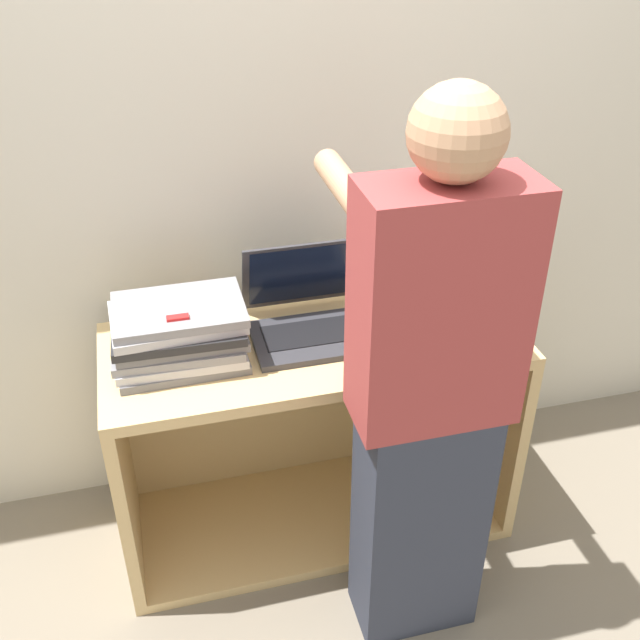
{
  "coord_description": "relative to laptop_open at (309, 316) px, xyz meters",
  "views": [
    {
      "loc": [
        -0.45,
        -1.54,
        1.99
      ],
      "look_at": [
        0.0,
        0.18,
        0.86
      ],
      "focal_mm": 42.0,
      "sensor_mm": 36.0,
      "label": 1
    }
  ],
  "objects": [
    {
      "name": "ground_plane",
      "position": [
        0.0,
        -0.31,
        -0.8
      ],
      "size": [
        12.0,
        12.0,
        0.0
      ],
      "primitive_type": "plane",
      "color": "#756B5B"
    },
    {
      "name": "wall_back",
      "position": [
        0.0,
        0.31,
        0.4
      ],
      "size": [
        8.0,
        0.05,
        2.4
      ],
      "color": "beige",
      "rests_on": "ground_plane"
    },
    {
      "name": "cart",
      "position": [
        0.0,
        0.01,
        -0.42
      ],
      "size": [
        1.25,
        0.52,
        0.74
      ],
      "color": "tan",
      "rests_on": "ground_plane"
    },
    {
      "name": "laptop_open",
      "position": [
        0.0,
        0.0,
        0.0
      ],
      "size": [
        0.36,
        0.33,
        0.26
      ],
      "color": "#333338",
      "rests_on": "cart"
    },
    {
      "name": "laptop_stack_left",
      "position": [
        -0.39,
        -0.05,
        0.04
      ],
      "size": [
        0.38,
        0.27,
        0.18
      ],
      "color": "slate",
      "rests_on": "cart"
    },
    {
      "name": "laptop_stack_right",
      "position": [
        0.39,
        -0.05,
        -0.0
      ],
      "size": [
        0.37,
        0.27,
        0.1
      ],
      "color": "slate",
      "rests_on": "cart"
    },
    {
      "name": "person",
      "position": [
        0.19,
        -0.48,
        0.01
      ],
      "size": [
        0.4,
        0.53,
        1.6
      ],
      "color": "#2D3342",
      "rests_on": "ground_plane"
    },
    {
      "name": "inventory_tag",
      "position": [
        -0.39,
        -0.12,
        0.13
      ],
      "size": [
        0.06,
        0.02,
        0.01
      ],
      "color": "red",
      "rests_on": "laptop_stack_left"
    }
  ]
}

